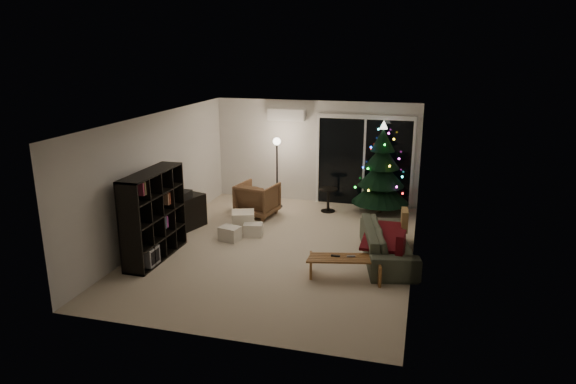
% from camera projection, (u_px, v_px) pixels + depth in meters
% --- Properties ---
extents(room, '(6.50, 7.51, 2.60)m').
position_uv_depth(room, '(319.00, 180.00, 10.86)').
color(room, beige).
rests_on(room, ground).
extents(bookshelf, '(0.78, 1.68, 1.63)m').
position_uv_depth(bookshelf, '(144.00, 215.00, 9.27)').
color(bookshelf, black).
rests_on(bookshelf, floor).
extents(media_cabinet, '(0.72, 1.19, 0.70)m').
position_uv_depth(media_cabinet, '(182.00, 214.00, 10.75)').
color(media_cabinet, black).
rests_on(media_cabinet, floor).
extents(stereo, '(0.35, 0.42, 0.15)m').
position_uv_depth(stereo, '(181.00, 195.00, 10.64)').
color(stereo, black).
rests_on(stereo, media_cabinet).
extents(armchair, '(0.95, 0.97, 0.77)m').
position_uv_depth(armchair, '(257.00, 199.00, 11.68)').
color(armchair, brown).
rests_on(armchair, floor).
extents(ottoman, '(0.59, 0.59, 0.41)m').
position_uv_depth(ottoman, '(243.00, 221.00, 10.75)').
color(ottoman, silver).
rests_on(ottoman, floor).
extents(cardboard_box_a, '(0.45, 0.38, 0.28)m').
position_uv_depth(cardboard_box_a, '(230.00, 234.00, 10.24)').
color(cardboard_box_a, beige).
rests_on(cardboard_box_a, floor).
extents(cardboard_box_b, '(0.43, 0.36, 0.26)m').
position_uv_depth(cardboard_box_b, '(253.00, 230.00, 10.47)').
color(cardboard_box_b, beige).
rests_on(cardboard_box_b, floor).
extents(side_table, '(0.47, 0.47, 0.56)m').
position_uv_depth(side_table, '(328.00, 200.00, 11.99)').
color(side_table, black).
rests_on(side_table, floor).
extents(floor_lamp, '(0.26, 0.26, 1.62)m').
position_uv_depth(floor_lamp, '(277.00, 174.00, 12.20)').
color(floor_lamp, black).
rests_on(floor_lamp, floor).
extents(sofa, '(1.25, 2.24, 0.62)m').
position_uv_depth(sofa, '(388.00, 243.00, 9.29)').
color(sofa, '#3C4337').
rests_on(sofa, floor).
extents(sofa_throw, '(0.66, 1.52, 0.05)m').
position_uv_depth(sofa_throw, '(383.00, 235.00, 9.27)').
color(sofa_throw, '#3E040A').
rests_on(sofa_throw, sofa).
extents(cushion_a, '(0.16, 0.41, 0.41)m').
position_uv_depth(cushion_a, '(404.00, 220.00, 9.76)').
color(cushion_a, olive).
rests_on(cushion_a, sofa).
extents(cushion_b, '(0.15, 0.41, 0.41)m').
position_uv_depth(cushion_b, '(401.00, 245.00, 8.55)').
color(cushion_b, '#3E040A').
rests_on(cushion_b, sofa).
extents(coffee_table, '(1.26, 0.67, 0.38)m').
position_uv_depth(coffee_table, '(344.00, 268.00, 8.54)').
color(coffee_table, '#A66732').
rests_on(coffee_table, floor).
extents(remote_a, '(0.15, 0.04, 0.02)m').
position_uv_depth(remote_a, '(336.00, 256.00, 8.52)').
color(remote_a, black).
rests_on(remote_a, coffee_table).
extents(remote_b, '(0.15, 0.09, 0.02)m').
position_uv_depth(remote_b, '(351.00, 256.00, 8.50)').
color(remote_b, slate).
rests_on(remote_b, coffee_table).
extents(christmas_tree, '(1.63, 1.63, 2.14)m').
position_uv_depth(christmas_tree, '(382.00, 168.00, 11.72)').
color(christmas_tree, black).
rests_on(christmas_tree, floor).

